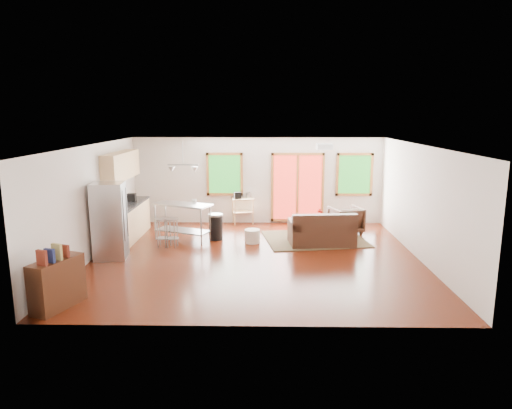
{
  "coord_description": "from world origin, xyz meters",
  "views": [
    {
      "loc": [
        0.18,
        -10.16,
        3.28
      ],
      "look_at": [
        0.0,
        0.3,
        1.2
      ],
      "focal_mm": 32.0,
      "sensor_mm": 36.0,
      "label": 1
    }
  ],
  "objects_px": {
    "loveseat": "(322,232)",
    "coffee_table": "(321,224)",
    "ottoman": "(301,225)",
    "refrigerator": "(110,221)",
    "armchair": "(346,219)",
    "rug": "(314,239)",
    "kitchen_cart": "(242,202)",
    "island": "(182,215)"
  },
  "relations": [
    {
      "from": "ottoman",
      "to": "refrigerator",
      "type": "distance_m",
      "value": 5.24
    },
    {
      "from": "ottoman",
      "to": "refrigerator",
      "type": "height_order",
      "value": "refrigerator"
    },
    {
      "from": "coffee_table",
      "to": "refrigerator",
      "type": "height_order",
      "value": "refrigerator"
    },
    {
      "from": "island",
      "to": "kitchen_cart",
      "type": "xyz_separation_m",
      "value": [
        1.49,
        1.86,
        0.0
      ]
    },
    {
      "from": "island",
      "to": "kitchen_cart",
      "type": "relative_size",
      "value": 1.69
    },
    {
      "from": "loveseat",
      "to": "coffee_table",
      "type": "relative_size",
      "value": 1.51
    },
    {
      "from": "refrigerator",
      "to": "ottoman",
      "type": "bearing_deg",
      "value": 21.37
    },
    {
      "from": "coffee_table",
      "to": "ottoman",
      "type": "xyz_separation_m",
      "value": [
        -0.5,
        0.52,
        -0.18
      ]
    },
    {
      "from": "loveseat",
      "to": "refrigerator",
      "type": "relative_size",
      "value": 0.96
    },
    {
      "from": "rug",
      "to": "island",
      "type": "bearing_deg",
      "value": -178.18
    },
    {
      "from": "kitchen_cart",
      "to": "ottoman",
      "type": "bearing_deg",
      "value": -28.7
    },
    {
      "from": "armchair",
      "to": "refrigerator",
      "type": "relative_size",
      "value": 0.47
    },
    {
      "from": "coffee_table",
      "to": "armchair",
      "type": "relative_size",
      "value": 1.37
    },
    {
      "from": "coffee_table",
      "to": "island",
      "type": "height_order",
      "value": "island"
    },
    {
      "from": "loveseat",
      "to": "ottoman",
      "type": "xyz_separation_m",
      "value": [
        -0.43,
        1.33,
        -0.16
      ]
    },
    {
      "from": "ottoman",
      "to": "kitchen_cart",
      "type": "distance_m",
      "value": 2.0
    },
    {
      "from": "armchair",
      "to": "refrigerator",
      "type": "distance_m",
      "value": 6.29
    },
    {
      "from": "ottoman",
      "to": "refrigerator",
      "type": "xyz_separation_m",
      "value": [
        -4.57,
        -2.47,
        0.7
      ]
    },
    {
      "from": "rug",
      "to": "armchair",
      "type": "xyz_separation_m",
      "value": [
        0.94,
        0.69,
        0.4
      ]
    },
    {
      "from": "loveseat",
      "to": "coffee_table",
      "type": "distance_m",
      "value": 0.81
    },
    {
      "from": "coffee_table",
      "to": "kitchen_cart",
      "type": "xyz_separation_m",
      "value": [
        -2.2,
        1.45,
        0.32
      ]
    },
    {
      "from": "rug",
      "to": "kitchen_cart",
      "type": "distance_m",
      "value": 2.74
    },
    {
      "from": "loveseat",
      "to": "armchair",
      "type": "relative_size",
      "value": 2.07
    },
    {
      "from": "loveseat",
      "to": "coffee_table",
      "type": "height_order",
      "value": "loveseat"
    },
    {
      "from": "rug",
      "to": "armchair",
      "type": "relative_size",
      "value": 3.12
    },
    {
      "from": "refrigerator",
      "to": "coffee_table",
      "type": "bearing_deg",
      "value": 13.99
    },
    {
      "from": "loveseat",
      "to": "kitchen_cart",
      "type": "height_order",
      "value": "kitchen_cart"
    },
    {
      "from": "armchair",
      "to": "ottoman",
      "type": "height_order",
      "value": "armchair"
    },
    {
      "from": "rug",
      "to": "ottoman",
      "type": "relative_size",
      "value": 4.8
    },
    {
      "from": "rug",
      "to": "refrigerator",
      "type": "xyz_separation_m",
      "value": [
        -4.88,
        -1.66,
        0.87
      ]
    },
    {
      "from": "coffee_table",
      "to": "ottoman",
      "type": "relative_size",
      "value": 2.11
    },
    {
      "from": "coffee_table",
      "to": "kitchen_cart",
      "type": "relative_size",
      "value": 1.14
    },
    {
      "from": "loveseat",
      "to": "kitchen_cart",
      "type": "xyz_separation_m",
      "value": [
        -2.13,
        2.26,
        0.33
      ]
    },
    {
      "from": "loveseat",
      "to": "coffee_table",
      "type": "bearing_deg",
      "value": 79.65
    },
    {
      "from": "ottoman",
      "to": "island",
      "type": "relative_size",
      "value": 0.32
    },
    {
      "from": "coffee_table",
      "to": "loveseat",
      "type": "bearing_deg",
      "value": -95.11
    },
    {
      "from": "rug",
      "to": "ottoman",
      "type": "distance_m",
      "value": 0.89
    },
    {
      "from": "refrigerator",
      "to": "kitchen_cart",
      "type": "xyz_separation_m",
      "value": [
        2.87,
        3.4,
        -0.21
      ]
    },
    {
      "from": "refrigerator",
      "to": "island",
      "type": "distance_m",
      "value": 2.09
    },
    {
      "from": "rug",
      "to": "armchair",
      "type": "height_order",
      "value": "armchair"
    },
    {
      "from": "armchair",
      "to": "kitchen_cart",
      "type": "xyz_separation_m",
      "value": [
        -2.95,
        1.06,
        0.26
      ]
    },
    {
      "from": "loveseat",
      "to": "ottoman",
      "type": "relative_size",
      "value": 3.18
    }
  ]
}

